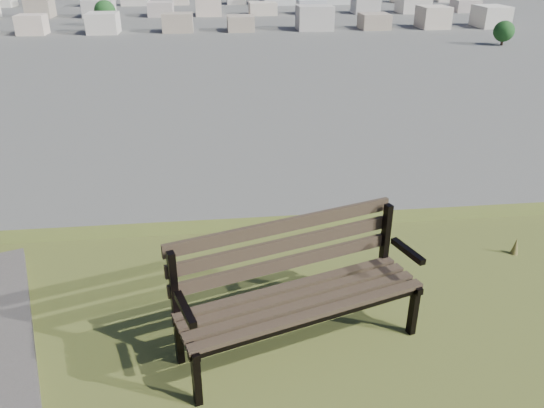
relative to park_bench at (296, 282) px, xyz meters
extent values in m
cube|color=#3D3323|center=(0.09, -0.28, -0.10)|extent=(1.84, 0.66, 0.04)
cube|color=#3D3323|center=(0.05, -0.16, -0.10)|extent=(1.84, 0.66, 0.04)
cube|color=#3D3323|center=(0.01, -0.04, -0.10)|extent=(1.84, 0.66, 0.04)
cube|color=#3D3323|center=(-0.02, 0.08, -0.10)|extent=(1.84, 0.66, 0.04)
cube|color=#3D3323|center=(-0.05, 0.16, 0.07)|extent=(1.82, 0.61, 0.11)
cube|color=#3D3323|center=(-0.06, 0.18, 0.23)|extent=(1.82, 0.61, 0.11)
cube|color=#3D3323|center=(-0.07, 0.21, 0.38)|extent=(1.82, 0.61, 0.11)
cube|color=black|center=(-0.77, -0.58, -0.33)|extent=(0.07, 0.08, 0.46)
cube|color=black|center=(-0.90, -0.15, -0.08)|extent=(0.07, 0.08, 0.97)
cube|color=black|center=(-0.83, -0.38, -0.13)|extent=(0.21, 0.52, 0.05)
cube|color=black|center=(-0.81, -0.43, 0.14)|extent=(0.17, 0.38, 0.05)
cube|color=black|center=(0.96, -0.03, -0.33)|extent=(0.07, 0.08, 0.46)
cube|color=black|center=(0.82, 0.40, -0.08)|extent=(0.07, 0.08, 0.97)
cube|color=black|center=(0.90, 0.17, -0.13)|extent=(0.21, 0.52, 0.05)
cube|color=black|center=(0.91, 0.12, 0.14)|extent=(0.17, 0.38, 0.05)
cube|color=black|center=(0.09, -0.30, -0.14)|extent=(1.82, 0.62, 0.04)
cube|color=black|center=(-0.03, 0.09, -0.14)|extent=(1.82, 0.62, 0.04)
cone|color=brown|center=(2.46, 1.05, -0.47)|extent=(0.08, 0.08, 0.18)
cube|color=beige|center=(-59.94, 197.85, -22.06)|extent=(11.00, 11.00, 7.00)
cube|color=#AE9E95|center=(-35.94, 197.85, -22.06)|extent=(11.00, 11.00, 7.00)
cube|color=beige|center=(-11.94, 197.85, -22.06)|extent=(11.00, 11.00, 7.00)
cube|color=#B5B5BA|center=(12.06, 197.85, -22.06)|extent=(11.00, 11.00, 7.00)
cube|color=beige|center=(36.06, 197.85, -22.06)|extent=(11.00, 11.00, 7.00)
cube|color=gray|center=(60.06, 197.85, -22.06)|extent=(11.00, 11.00, 7.00)
cube|color=beige|center=(84.06, 197.85, -22.06)|extent=(11.00, 11.00, 7.00)
cube|color=#AFA79E|center=(108.06, 197.85, -22.06)|extent=(11.00, 11.00, 7.00)
cube|color=beige|center=(-71.94, 247.85, -22.06)|extent=(11.00, 11.00, 7.00)
cube|color=#B5B5BA|center=(-47.94, 247.85, -22.06)|extent=(11.00, 11.00, 7.00)
cube|color=beige|center=(-23.94, 247.85, -22.06)|extent=(11.00, 11.00, 7.00)
cube|color=gray|center=(0.06, 247.85, -22.06)|extent=(11.00, 11.00, 7.00)
cube|color=beige|center=(24.06, 247.85, -22.06)|extent=(11.00, 11.00, 7.00)
cube|color=#AFA79E|center=(48.06, 247.85, -22.06)|extent=(11.00, 11.00, 7.00)
cube|color=beige|center=(72.06, 247.85, -22.06)|extent=(11.00, 11.00, 7.00)
cube|color=#AE9E95|center=(96.06, 247.85, -22.06)|extent=(11.00, 11.00, 7.00)
cube|color=beige|center=(120.06, 247.85, -22.06)|extent=(11.00, 11.00, 7.00)
cylinder|color=#37261B|center=(90.06, 157.85, -24.51)|extent=(0.80, 0.80, 2.10)
sphere|color=#133918|center=(90.06, 157.85, -21.36)|extent=(6.30, 6.30, 6.30)
cylinder|color=#37261B|center=(-39.94, 217.85, -24.21)|extent=(0.80, 0.80, 2.70)
sphere|color=#133918|center=(-39.94, 217.85, -20.16)|extent=(8.10, 8.10, 8.10)
cylinder|color=#37261B|center=(130.06, 277.85, -24.59)|extent=(0.80, 0.80, 1.95)
cylinder|color=#37261B|center=(40.06, 297.85, -24.51)|extent=(0.80, 0.80, 2.10)
camera|label=1|loc=(-0.56, -3.34, 2.31)|focal=35.00mm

